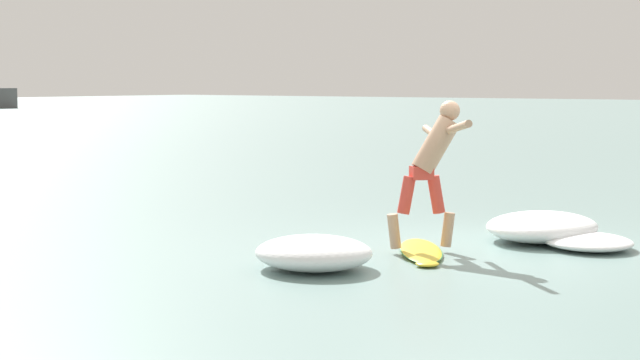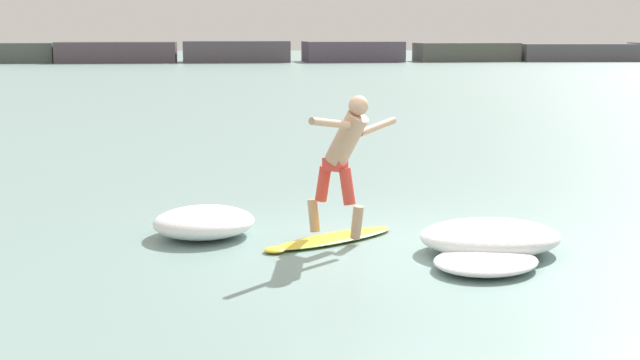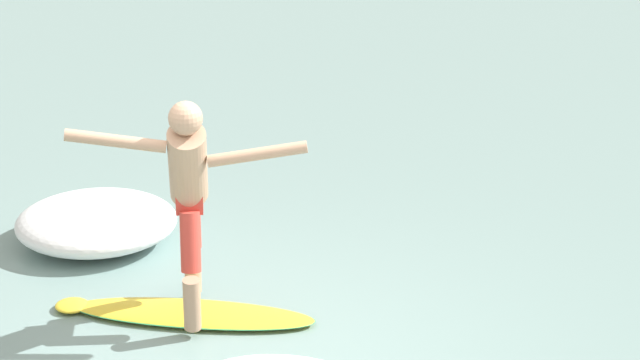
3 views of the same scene
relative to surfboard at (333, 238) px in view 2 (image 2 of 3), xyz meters
name	(u,v)px [view 2 (image 2 of 3)]	position (x,y,z in m)	size (l,w,h in m)	color
ground_plane	(390,244)	(0.69, -0.21, -0.04)	(200.00, 200.00, 0.00)	gray
rock_jetty_breakwater	(338,52)	(6.55, 61.79, 0.74)	(65.56, 5.17, 1.68)	#515854
surfboard	(333,238)	(0.00, 0.00, 0.00)	(1.88, 1.50, 0.21)	yellow
surfer	(345,152)	(0.14, -0.08, 1.10)	(1.23, 1.33, 1.78)	tan
wave_foam_at_tail	(204,222)	(-1.63, 0.40, 0.15)	(1.75, 1.79, 0.37)	white
wave_foam_at_nose	(486,261)	(1.57, -1.47, 0.06)	(1.69, 1.68, 0.18)	white
wave_foam_beside	(490,237)	(1.81, -0.74, 0.15)	(1.83, 1.57, 0.38)	white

